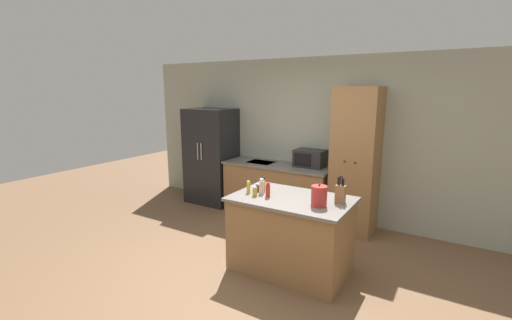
# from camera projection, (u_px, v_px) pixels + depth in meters

# --- Properties ---
(ground_plane) EXTENTS (14.00, 14.00, 0.00)m
(ground_plane) POSITION_uv_depth(u_px,v_px,m) (252.00, 282.00, 3.79)
(ground_plane) COLOR brown
(wall_back) EXTENTS (7.20, 0.06, 2.60)m
(wall_back) POSITION_uv_depth(u_px,v_px,m) (329.00, 140.00, 5.47)
(wall_back) COLOR #9EA393
(wall_back) RESTS_ON ground_plane
(refrigerator) EXTENTS (0.88, 0.65, 1.75)m
(refrigerator) POSITION_uv_depth(u_px,v_px,m) (211.00, 156.00, 6.36)
(refrigerator) COLOR black
(refrigerator) RESTS_ON ground_plane
(back_counter) EXTENTS (1.84, 0.64, 0.88)m
(back_counter) POSITION_uv_depth(u_px,v_px,m) (277.00, 190.00, 5.75)
(back_counter) COLOR olive
(back_counter) RESTS_ON ground_plane
(pantry_cabinet) EXTENTS (0.62, 0.61, 2.14)m
(pantry_cabinet) POSITION_uv_depth(u_px,v_px,m) (356.00, 161.00, 4.98)
(pantry_cabinet) COLOR olive
(pantry_cabinet) RESTS_ON ground_plane
(kitchen_island) EXTENTS (1.35, 0.86, 0.89)m
(kitchen_island) POSITION_uv_depth(u_px,v_px,m) (291.00, 234.00, 3.97)
(kitchen_island) COLOR olive
(kitchen_island) RESTS_ON ground_plane
(microwave) EXTENTS (0.47, 0.34, 0.27)m
(microwave) POSITION_uv_depth(u_px,v_px,m) (310.00, 158.00, 5.47)
(microwave) COLOR #232326
(microwave) RESTS_ON back_counter
(knife_block) EXTENTS (0.10, 0.07, 0.30)m
(knife_block) POSITION_uv_depth(u_px,v_px,m) (340.00, 193.00, 3.67)
(knife_block) COLOR olive
(knife_block) RESTS_ON kitchen_island
(spice_bottle_tall_dark) EXTENTS (0.04, 0.04, 0.15)m
(spice_bottle_tall_dark) POSITION_uv_depth(u_px,v_px,m) (248.00, 187.00, 4.05)
(spice_bottle_tall_dark) COLOR gold
(spice_bottle_tall_dark) RESTS_ON kitchen_island
(spice_bottle_short_red) EXTENTS (0.06, 0.06, 0.18)m
(spice_bottle_short_red) POSITION_uv_depth(u_px,v_px,m) (262.00, 187.00, 4.02)
(spice_bottle_short_red) COLOR beige
(spice_bottle_short_red) RESTS_ON kitchen_island
(spice_bottle_amber_oil) EXTENTS (0.06, 0.06, 0.10)m
(spice_bottle_amber_oil) POSITION_uv_depth(u_px,v_px,m) (258.00, 188.00, 4.12)
(spice_bottle_amber_oil) COLOR #563319
(spice_bottle_amber_oil) RESTS_ON kitchen_island
(spice_bottle_green_herb) EXTENTS (0.05, 0.05, 0.11)m
(spice_bottle_green_herb) POSITION_uv_depth(u_px,v_px,m) (255.00, 192.00, 3.93)
(spice_bottle_green_herb) COLOR gold
(spice_bottle_green_herb) RESTS_ON kitchen_island
(spice_bottle_pale_salt) EXTENTS (0.05, 0.05, 0.17)m
(spice_bottle_pale_salt) POSITION_uv_depth(u_px,v_px,m) (268.00, 190.00, 3.89)
(spice_bottle_pale_salt) COLOR #B2281E
(spice_bottle_pale_salt) RESTS_ON kitchen_island
(spice_bottle_orange_cap) EXTENTS (0.04, 0.04, 0.17)m
(spice_bottle_orange_cap) POSITION_uv_depth(u_px,v_px,m) (264.00, 184.00, 4.12)
(spice_bottle_orange_cap) COLOR gold
(spice_bottle_orange_cap) RESTS_ON kitchen_island
(kettle) EXTENTS (0.17, 0.17, 0.24)m
(kettle) POSITION_uv_depth(u_px,v_px,m) (319.00, 196.00, 3.58)
(kettle) COLOR #B72D28
(kettle) RESTS_ON kitchen_island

